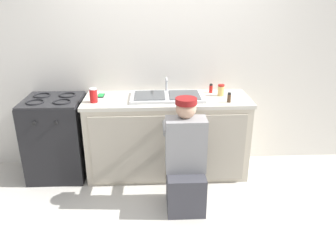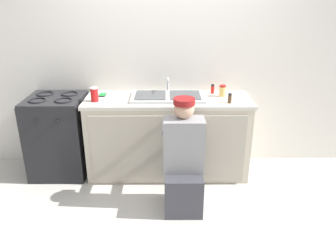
{
  "view_description": "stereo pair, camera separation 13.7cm",
  "coord_description": "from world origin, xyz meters",
  "px_view_note": "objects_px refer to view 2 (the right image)",
  "views": [
    {
      "loc": [
        -0.15,
        -3.14,
        2.0
      ],
      "look_at": [
        0.0,
        0.1,
        0.73
      ],
      "focal_mm": 35.0,
      "sensor_mm": 36.0,
      "label": 1
    },
    {
      "loc": [
        -0.02,
        -3.14,
        2.0
      ],
      "look_at": [
        0.0,
        0.1,
        0.73
      ],
      "focal_mm": 35.0,
      "sensor_mm": 36.0,
      "label": 2
    }
  ],
  "objects_px": {
    "spice_bottle_pepper": "(230,98)",
    "spice_bottle_red": "(213,89)",
    "plumber_person": "(183,164)",
    "soda_cup_red": "(94,94)",
    "sink_double_basin": "(168,96)",
    "condiment_jar": "(222,91)",
    "stove_range": "(59,135)",
    "cell_phone": "(103,95)"
  },
  "relations": [
    {
      "from": "soda_cup_red",
      "to": "condiment_jar",
      "type": "bearing_deg",
      "value": 7.03
    },
    {
      "from": "plumber_person",
      "to": "spice_bottle_pepper",
      "type": "bearing_deg",
      "value": 45.4
    },
    {
      "from": "plumber_person",
      "to": "soda_cup_red",
      "type": "height_order",
      "value": "plumber_person"
    },
    {
      "from": "condiment_jar",
      "to": "soda_cup_red",
      "type": "height_order",
      "value": "soda_cup_red"
    },
    {
      "from": "cell_phone",
      "to": "condiment_jar",
      "type": "xyz_separation_m",
      "value": [
        1.34,
        -0.05,
        0.06
      ]
    },
    {
      "from": "plumber_person",
      "to": "cell_phone",
      "type": "distance_m",
      "value": 1.27
    },
    {
      "from": "condiment_jar",
      "to": "stove_range",
      "type": "bearing_deg",
      "value": -178.11
    },
    {
      "from": "spice_bottle_pepper",
      "to": "condiment_jar",
      "type": "height_order",
      "value": "condiment_jar"
    },
    {
      "from": "sink_double_basin",
      "to": "spice_bottle_pepper",
      "type": "bearing_deg",
      "value": -15.34
    },
    {
      "from": "stove_range",
      "to": "spice_bottle_pepper",
      "type": "relative_size",
      "value": 8.88
    },
    {
      "from": "condiment_jar",
      "to": "cell_phone",
      "type": "bearing_deg",
      "value": 177.91
    },
    {
      "from": "spice_bottle_pepper",
      "to": "cell_phone",
      "type": "bearing_deg",
      "value": 168.34
    },
    {
      "from": "sink_double_basin",
      "to": "stove_range",
      "type": "relative_size",
      "value": 0.86
    },
    {
      "from": "cell_phone",
      "to": "condiment_jar",
      "type": "relative_size",
      "value": 1.09
    },
    {
      "from": "sink_double_basin",
      "to": "condiment_jar",
      "type": "height_order",
      "value": "sink_double_basin"
    },
    {
      "from": "plumber_person",
      "to": "soda_cup_red",
      "type": "xyz_separation_m",
      "value": [
        -0.93,
        0.57,
        0.53
      ]
    },
    {
      "from": "stove_range",
      "to": "plumber_person",
      "type": "relative_size",
      "value": 0.84
    },
    {
      "from": "sink_double_basin",
      "to": "spice_bottle_pepper",
      "type": "xyz_separation_m",
      "value": [
        0.65,
        -0.18,
        0.03
      ]
    },
    {
      "from": "cell_phone",
      "to": "spice_bottle_pepper",
      "type": "height_order",
      "value": "spice_bottle_pepper"
    },
    {
      "from": "spice_bottle_red",
      "to": "soda_cup_red",
      "type": "relative_size",
      "value": 0.69
    },
    {
      "from": "soda_cup_red",
      "to": "plumber_person",
      "type": "bearing_deg",
      "value": -31.82
    },
    {
      "from": "plumber_person",
      "to": "spice_bottle_pepper",
      "type": "height_order",
      "value": "plumber_person"
    },
    {
      "from": "sink_double_basin",
      "to": "condiment_jar",
      "type": "relative_size",
      "value": 6.25
    },
    {
      "from": "stove_range",
      "to": "soda_cup_red",
      "type": "relative_size",
      "value": 6.13
    },
    {
      "from": "sink_double_basin",
      "to": "soda_cup_red",
      "type": "height_order",
      "value": "sink_double_basin"
    },
    {
      "from": "spice_bottle_red",
      "to": "stove_range",
      "type": "bearing_deg",
      "value": -174.18
    },
    {
      "from": "spice_bottle_pepper",
      "to": "spice_bottle_red",
      "type": "distance_m",
      "value": 0.38
    },
    {
      "from": "stove_range",
      "to": "spice_bottle_red",
      "type": "relative_size",
      "value": 8.88
    },
    {
      "from": "stove_range",
      "to": "cell_phone",
      "type": "relative_size",
      "value": 6.66
    },
    {
      "from": "spice_bottle_pepper",
      "to": "plumber_person",
      "type": "bearing_deg",
      "value": -134.6
    },
    {
      "from": "condiment_jar",
      "to": "soda_cup_red",
      "type": "relative_size",
      "value": 0.84
    },
    {
      "from": "sink_double_basin",
      "to": "condiment_jar",
      "type": "xyz_separation_m",
      "value": [
        0.61,
        0.06,
        0.05
      ]
    },
    {
      "from": "cell_phone",
      "to": "soda_cup_red",
      "type": "bearing_deg",
      "value": -101.01
    },
    {
      "from": "sink_double_basin",
      "to": "soda_cup_red",
      "type": "relative_size",
      "value": 5.26
    },
    {
      "from": "spice_bottle_pepper",
      "to": "spice_bottle_red",
      "type": "height_order",
      "value": "same"
    },
    {
      "from": "sink_double_basin",
      "to": "spice_bottle_pepper",
      "type": "height_order",
      "value": "sink_double_basin"
    },
    {
      "from": "plumber_person",
      "to": "soda_cup_red",
      "type": "bearing_deg",
      "value": 148.18
    },
    {
      "from": "plumber_person",
      "to": "condiment_jar",
      "type": "relative_size",
      "value": 8.63
    },
    {
      "from": "stove_range",
      "to": "spice_bottle_pepper",
      "type": "xyz_separation_m",
      "value": [
        1.9,
        -0.18,
        0.5
      ]
    },
    {
      "from": "sink_double_basin",
      "to": "soda_cup_red",
      "type": "distance_m",
      "value": 0.79
    },
    {
      "from": "condiment_jar",
      "to": "soda_cup_red",
      "type": "bearing_deg",
      "value": -172.97
    },
    {
      "from": "spice_bottle_red",
      "to": "soda_cup_red",
      "type": "distance_m",
      "value": 1.33
    }
  ]
}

